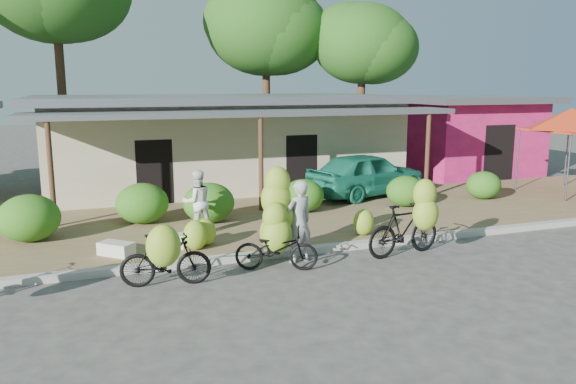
% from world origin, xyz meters
% --- Properties ---
extents(ground, '(100.00, 100.00, 0.00)m').
position_xyz_m(ground, '(0.00, 0.00, 0.00)').
color(ground, '#403D3B').
rests_on(ground, ground).
extents(sidewalk, '(60.00, 6.00, 0.12)m').
position_xyz_m(sidewalk, '(0.00, 5.00, 0.06)').
color(sidewalk, olive).
rests_on(sidewalk, ground).
extents(curb, '(60.00, 0.25, 0.15)m').
position_xyz_m(curb, '(0.00, 2.00, 0.07)').
color(curb, '#A8A399').
rests_on(curb, ground).
extents(shop_main, '(13.00, 8.50, 3.35)m').
position_xyz_m(shop_main, '(0.00, 10.93, 1.72)').
color(shop_main, '#C5B695').
rests_on(shop_main, ground).
extents(shop_pink, '(6.00, 6.00, 3.25)m').
position_xyz_m(shop_pink, '(10.50, 10.99, 1.67)').
color(shop_pink, '#D92163').
rests_on(shop_pink, ground).
extents(tree_center_right, '(5.61, 5.53, 8.55)m').
position_xyz_m(tree_center_right, '(3.31, 16.61, 6.44)').
color(tree_center_right, '#4A2A1D').
rests_on(tree_center_right, ground).
extents(tree_near_right, '(4.73, 4.57, 7.44)m').
position_xyz_m(tree_near_right, '(7.31, 14.61, 5.69)').
color(tree_near_right, '#4A2A1D').
rests_on(tree_near_right, ground).
extents(hedge_0, '(1.42, 1.28, 1.11)m').
position_xyz_m(hedge_0, '(-6.08, 4.78, 0.67)').
color(hedge_0, '#1E5C15').
rests_on(hedge_0, sidewalk).
extents(hedge_1, '(1.37, 1.24, 1.07)m').
position_xyz_m(hedge_1, '(-3.42, 5.66, 0.66)').
color(hedge_1, '#1E5C15').
rests_on(hedge_1, sidewalk).
extents(hedge_2, '(1.37, 1.23, 1.07)m').
position_xyz_m(hedge_2, '(-1.75, 5.15, 0.65)').
color(hedge_2, '#1E5C15').
rests_on(hedge_2, sidewalk).
extents(hedge_3, '(1.22, 1.10, 0.95)m').
position_xyz_m(hedge_3, '(1.06, 5.47, 0.60)').
color(hedge_3, '#1E5C15').
rests_on(hedge_3, sidewalk).
extents(hedge_4, '(1.19, 1.07, 0.93)m').
position_xyz_m(hedge_4, '(4.25, 5.14, 0.58)').
color(hedge_4, '#1E5C15').
rests_on(hedge_4, sidewalk).
extents(hedge_5, '(1.14, 1.02, 0.89)m').
position_xyz_m(hedge_5, '(7.20, 5.27, 0.56)').
color(hedge_5, '#1E5C15').
rests_on(hedge_5, sidewalk).
extents(red_canopy, '(3.50, 3.50, 2.86)m').
position_xyz_m(red_canopy, '(10.49, 5.16, 2.61)').
color(red_canopy, '#59595E').
rests_on(red_canopy, sidewalk).
extents(bike_left, '(1.74, 1.27, 1.34)m').
position_xyz_m(bike_left, '(-3.48, 0.85, 0.61)').
color(bike_left, black).
rests_on(bike_left, ground).
extents(bike_center, '(1.78, 1.40, 2.06)m').
position_xyz_m(bike_center, '(-1.11, 1.43, 0.81)').
color(bike_center, black).
rests_on(bike_center, ground).
extents(bike_right, '(2.00, 1.30, 1.81)m').
position_xyz_m(bike_right, '(1.78, 1.03, 0.72)').
color(bike_right, black).
rests_on(bike_right, ground).
extents(loose_banana_a, '(0.54, 0.46, 0.67)m').
position_xyz_m(loose_banana_a, '(-2.57, 2.74, 0.46)').
color(loose_banana_a, '#91A529').
rests_on(loose_banana_a, sidewalk).
extents(loose_banana_b, '(0.50, 0.43, 0.63)m').
position_xyz_m(loose_banana_b, '(-2.30, 3.01, 0.43)').
color(loose_banana_b, '#91A529').
rests_on(loose_banana_b, sidewalk).
extents(loose_banana_c, '(0.52, 0.44, 0.65)m').
position_xyz_m(loose_banana_c, '(1.51, 2.59, 0.44)').
color(loose_banana_c, '#91A529').
rests_on(loose_banana_c, sidewalk).
extents(sack_near, '(0.94, 0.73, 0.30)m').
position_xyz_m(sack_near, '(-2.54, 3.18, 0.27)').
color(sack_near, silver).
rests_on(sack_near, sidewalk).
extents(sack_far, '(0.81, 0.79, 0.28)m').
position_xyz_m(sack_far, '(-4.25, 2.94, 0.26)').
color(sack_far, silver).
rests_on(sack_far, sidewalk).
extents(vendor, '(0.75, 0.60, 1.77)m').
position_xyz_m(vendor, '(-0.59, 1.50, 0.89)').
color(vendor, gray).
rests_on(vendor, ground).
extents(bystander, '(0.84, 0.69, 1.56)m').
position_xyz_m(bystander, '(-2.24, 4.20, 0.90)').
color(bystander, white).
rests_on(bystander, sidewalk).
extents(teal_van, '(4.58, 2.87, 1.45)m').
position_xyz_m(teal_van, '(3.90, 7.00, 0.85)').
color(teal_van, '#197359').
rests_on(teal_van, sidewalk).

